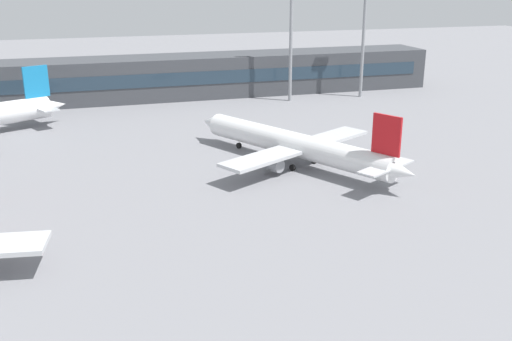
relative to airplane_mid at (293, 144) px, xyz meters
The scene contains 5 objects.
ground_plane 14.67m from the airplane_mid, 136.45° to the right, with size 400.00×400.00×0.00m, color gray.
terminal_building 54.31m from the airplane_mid, 101.05° to the left, with size 122.96×12.13×9.00m.
airplane_mid is the anchor object (origin of this frame).
floodlight_tower_west 46.63m from the airplane_mid, 70.55° to the left, with size 3.20×0.80×29.25m.
floodlight_tower_east 53.39m from the airplane_mid, 52.91° to the left, with size 3.20×0.80×24.50m.
Camera 1 is at (-18.12, -26.12, 26.30)m, focal length 41.17 mm.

